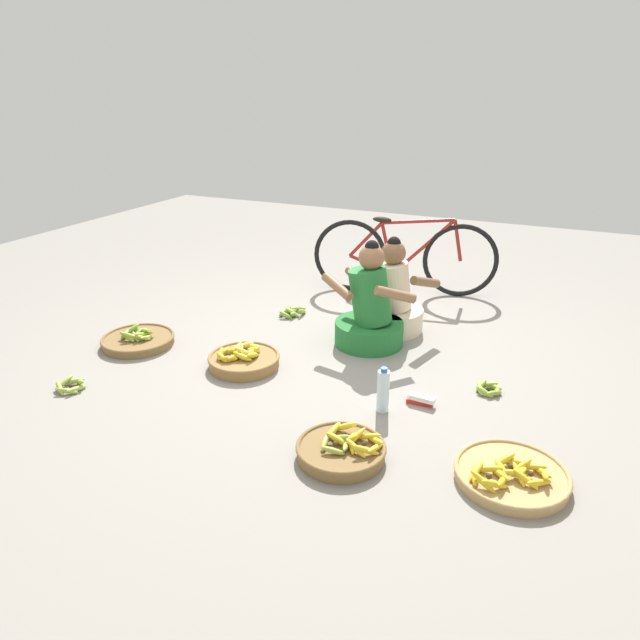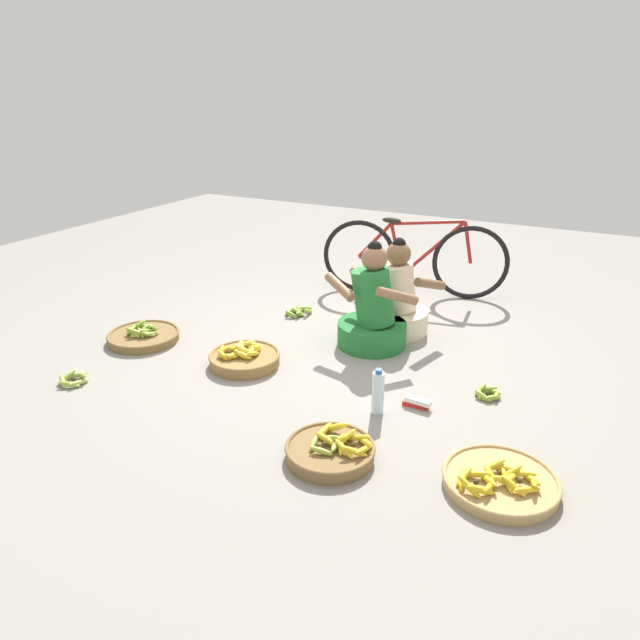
{
  "view_description": "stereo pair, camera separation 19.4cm",
  "coord_description": "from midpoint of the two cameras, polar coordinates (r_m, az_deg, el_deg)",
  "views": [
    {
      "loc": [
        1.51,
        -3.53,
        1.84
      ],
      "look_at": [
        0.0,
        -0.2,
        0.35
      ],
      "focal_mm": 32.49,
      "sensor_mm": 36.0,
      "label": 1
    },
    {
      "loc": [
        1.69,
        -3.44,
        1.84
      ],
      "look_at": [
        0.0,
        -0.2,
        0.35
      ],
      "focal_mm": 32.49,
      "sensor_mm": 36.0,
      "label": 2
    }
  ],
  "objects": [
    {
      "name": "loose_bananas_near_bicycle",
      "position": [
        4.97,
        -1.07,
        0.83
      ],
      "size": [
        0.19,
        0.23,
        0.09
      ],
      "color": "#8CAD38",
      "rests_on": "ground"
    },
    {
      "name": "banana_basket_mid_right",
      "position": [
        3.1,
        19.11,
        -14.79
      ],
      "size": [
        0.57,
        0.57,
        0.13
      ],
      "color": "tan",
      "rests_on": "ground"
    },
    {
      "name": "bicycle_leaning",
      "position": [
        5.45,
        10.21,
        6.04
      ],
      "size": [
        1.66,
        0.47,
        0.73
      ],
      "color": "black",
      "rests_on": "ground"
    },
    {
      "name": "loose_bananas_front_left",
      "position": [
        3.87,
        17.59,
        -6.91
      ],
      "size": [
        0.18,
        0.19,
        0.07
      ],
      "color": "#8CAD38",
      "rests_on": "ground"
    },
    {
      "name": "banana_basket_back_left",
      "position": [
        3.14,
        2.92,
        -12.7
      ],
      "size": [
        0.48,
        0.48,
        0.14
      ],
      "color": "brown",
      "rests_on": "ground"
    },
    {
      "name": "banana_basket_mid_left",
      "position": [
        4.11,
        -6.14,
        -3.72
      ],
      "size": [
        0.5,
        0.5,
        0.16
      ],
      "color": "olive",
      "rests_on": "ground"
    },
    {
      "name": "banana_basket_front_center",
      "position": [
        4.64,
        -15.85,
        -1.52
      ],
      "size": [
        0.55,
        0.55,
        0.14
      ],
      "color": "brown",
      "rests_on": "ground"
    },
    {
      "name": "packet_carton_stack",
      "position": [
        3.65,
        11.05,
        -8.01
      ],
      "size": [
        0.18,
        0.07,
        0.06
      ],
      "color": "red",
      "rests_on": "ground"
    },
    {
      "name": "vendor_woman_behind",
      "position": [
        4.63,
        8.69,
        1.72
      ],
      "size": [
        0.72,
        0.55,
        0.77
      ],
      "color": "beige",
      "rests_on": "ground"
    },
    {
      "name": "water_bottle",
      "position": [
        3.5,
        7.32,
        -7.1
      ],
      "size": [
        0.07,
        0.07,
        0.29
      ],
      "color": "silver",
      "rests_on": "ground"
    },
    {
      "name": "vendor_woman_front",
      "position": [
        4.34,
        6.46,
        0.67
      ],
      "size": [
        0.74,
        0.52,
        0.81
      ],
      "color": "#237233",
      "rests_on": "ground"
    },
    {
      "name": "ground_plane",
      "position": [
        4.26,
        2.56,
        -3.47
      ],
      "size": [
        10.0,
        10.0,
        0.0
      ],
      "primitive_type": "plane",
      "color": "gray"
    },
    {
      "name": "loose_bananas_back_center",
      "position": [
        4.15,
        -21.91,
        -5.45
      ],
      "size": [
        0.21,
        0.21,
        0.09
      ],
      "color": "#9EB747",
      "rests_on": "ground"
    }
  ]
}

